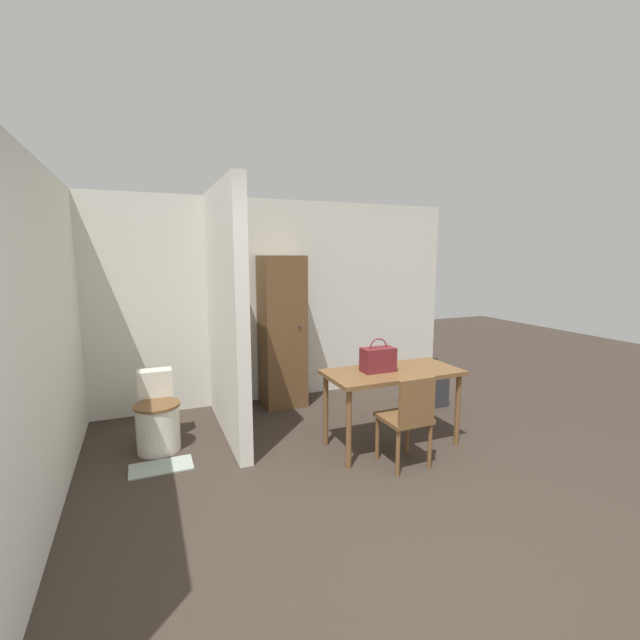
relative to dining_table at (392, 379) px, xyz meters
name	(u,v)px	position (x,y,z in m)	size (l,w,h in m)	color
ground_plane	(420,567)	(-0.72, -1.49, -0.66)	(16.00, 16.00, 0.00)	#382D26
wall_back	(266,301)	(-0.72, 1.83, 0.59)	(5.11, 0.12, 2.50)	silver
wall_left	(40,338)	(-2.84, 0.14, 0.59)	(0.12, 4.26, 2.50)	silver
partition_wall	(225,313)	(-1.39, 0.93, 0.59)	(0.12, 1.67, 2.50)	silver
dining_table	(392,379)	(0.00, 0.00, 0.00)	(1.29, 0.62, 0.75)	brown
wooden_chair	(408,417)	(-0.11, -0.43, -0.20)	(0.39, 0.39, 0.82)	brown
toilet	(158,419)	(-2.09, 0.80, -0.36)	(0.42, 0.56, 0.71)	silver
handbag	(378,359)	(-0.14, 0.03, 0.20)	(0.31, 0.17, 0.32)	maroon
wooden_cabinet	(282,331)	(-0.61, 1.52, 0.25)	(0.50, 0.49, 1.82)	brown
bath_mat	(161,467)	(-2.09, 0.38, -0.65)	(0.53, 0.28, 0.01)	#99A899
space_heater	(433,388)	(1.06, 0.74, -0.44)	(0.32, 0.22, 0.43)	#2D2D33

